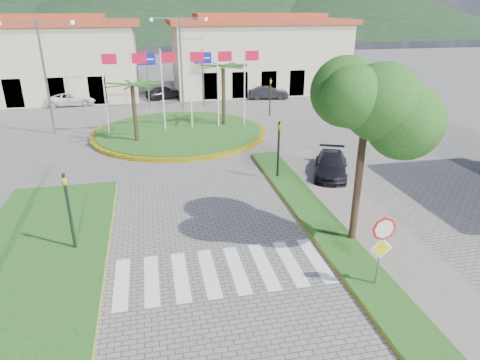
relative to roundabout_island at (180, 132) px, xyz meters
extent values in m
plane|color=slate|center=(0.00, -22.00, -0.17)|extent=(160.00, 160.00, 0.00)
cube|color=gray|center=(6.00, -20.00, -0.10)|extent=(4.00, 28.00, 0.15)
cube|color=#1B4D16|center=(4.80, -20.00, -0.08)|extent=(1.60, 28.00, 0.18)
cube|color=#1B4D16|center=(-6.50, -16.00, -0.08)|extent=(5.00, 14.00, 0.18)
cube|color=silver|center=(0.00, -18.00, -0.17)|extent=(8.00, 3.00, 0.01)
cylinder|color=yellow|center=(0.00, 0.00, -0.05)|extent=(12.70, 12.70, 0.24)
cylinder|color=#1B4D16|center=(0.00, 0.00, -0.02)|extent=(12.00, 12.00, 0.30)
cylinder|color=black|center=(-3.00, -2.00, 1.85)|extent=(0.28, 0.28, 4.05)
cylinder|color=black|center=(3.50, 1.00, 2.17)|extent=(0.28, 0.28, 4.68)
cylinder|color=silver|center=(-5.00, 0.50, 2.83)|extent=(0.10, 0.10, 6.00)
cube|color=red|center=(-4.45, 0.50, 5.23)|extent=(1.00, 0.03, 0.70)
cylinder|color=silver|center=(-3.00, 0.50, 2.83)|extent=(0.10, 0.10, 6.00)
cube|color=red|center=(-2.45, 0.50, 5.23)|extent=(1.00, 0.03, 0.70)
cylinder|color=silver|center=(-1.00, 0.50, 2.83)|extent=(0.10, 0.10, 6.00)
cube|color=red|center=(-0.45, 0.50, 5.23)|extent=(1.00, 0.03, 0.70)
cylinder|color=silver|center=(1.00, 0.50, 2.83)|extent=(0.10, 0.10, 6.00)
cube|color=red|center=(1.55, 0.50, 5.23)|extent=(1.00, 0.03, 0.70)
cylinder|color=silver|center=(3.00, 0.50, 2.83)|extent=(0.10, 0.10, 6.00)
cube|color=red|center=(3.55, 0.50, 5.23)|extent=(1.00, 0.03, 0.70)
cylinder|color=silver|center=(5.00, 0.50, 2.83)|extent=(0.10, 0.10, 6.00)
cube|color=red|center=(5.55, 0.50, 5.23)|extent=(1.00, 0.03, 0.70)
cylinder|color=slate|center=(4.90, -20.00, 1.08)|extent=(0.07, 0.07, 2.50)
cylinder|color=red|center=(4.90, -20.05, 2.08)|extent=(0.80, 0.03, 0.80)
cube|color=yellow|center=(4.90, -20.06, 1.38)|extent=(0.78, 0.03, 0.78)
cylinder|color=black|center=(5.50, -17.00, 2.03)|extent=(0.28, 0.28, 4.40)
ellipsoid|color=#164A13|center=(5.50, -17.00, 5.03)|extent=(3.60, 3.60, 3.20)
cylinder|color=black|center=(-5.20, -15.50, 1.43)|extent=(0.12, 0.12, 3.20)
imported|color=gold|center=(-5.20, -15.50, 2.43)|extent=(0.15, 0.18, 0.90)
cylinder|color=black|center=(4.50, -10.00, 1.43)|extent=(0.12, 0.12, 3.20)
imported|color=gold|center=(4.50, -10.00, 2.43)|extent=(0.15, 0.18, 0.90)
cylinder|color=black|center=(8.00, 4.00, 1.43)|extent=(0.12, 0.12, 3.20)
imported|color=gold|center=(8.00, 4.00, 2.43)|extent=(0.18, 0.15, 0.90)
cylinder|color=slate|center=(-2.00, 9.00, 2.43)|extent=(0.12, 0.12, 5.20)
cube|color=#0E1C9C|center=(-2.00, 8.94, 4.23)|extent=(1.60, 0.05, 1.00)
cylinder|color=slate|center=(3.00, 9.00, 2.43)|extent=(0.12, 0.12, 5.20)
cube|color=#0E1C9C|center=(3.00, 8.94, 4.23)|extent=(1.60, 0.05, 1.00)
cylinder|color=slate|center=(1.00, 8.00, 3.83)|extent=(0.16, 0.16, 8.00)
cube|color=slate|center=(-0.20, 8.00, 7.63)|extent=(2.40, 0.08, 0.08)
cube|color=slate|center=(2.20, 8.00, 7.63)|extent=(2.40, 0.08, 0.08)
cylinder|color=slate|center=(-9.00, 2.00, 3.83)|extent=(0.16, 0.16, 8.00)
cube|color=slate|center=(-10.20, 2.00, 7.63)|extent=(2.40, 0.08, 0.08)
cube|color=slate|center=(-7.80, 2.00, 7.63)|extent=(2.40, 0.08, 0.08)
cube|color=beige|center=(-14.00, 16.00, 3.33)|extent=(22.00, 9.00, 7.00)
cube|color=#A63020|center=(-14.00, 16.00, 7.08)|extent=(23.32, 9.54, 0.50)
cube|color=#A63020|center=(-14.00, 16.00, 7.58)|extent=(16.50, 4.95, 0.60)
cube|color=beige|center=(10.00, 16.00, 3.33)|extent=(18.00, 9.00, 7.00)
cube|color=#A63020|center=(10.00, 16.00, 7.08)|extent=(19.08, 9.54, 0.50)
cube|color=#A63020|center=(10.00, 16.00, 7.58)|extent=(13.50, 4.95, 0.60)
cone|color=black|center=(70.00, 113.00, 8.83)|extent=(120.00, 120.00, 18.00)
cone|color=black|center=(-10.00, 108.00, 7.83)|extent=(110.00, 110.00, 16.00)
imported|color=white|center=(-9.16, 11.96, 0.46)|extent=(4.65, 2.37, 1.26)
imported|color=black|center=(-0.38, 13.27, 0.47)|extent=(4.09, 2.79, 1.29)
imported|color=black|center=(9.83, 11.04, 0.48)|extent=(4.13, 2.01, 1.30)
imported|color=black|center=(7.50, -10.18, 0.44)|extent=(3.25, 4.54, 1.22)
camera|label=1|loc=(-1.99, -30.67, 8.55)|focal=32.00mm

